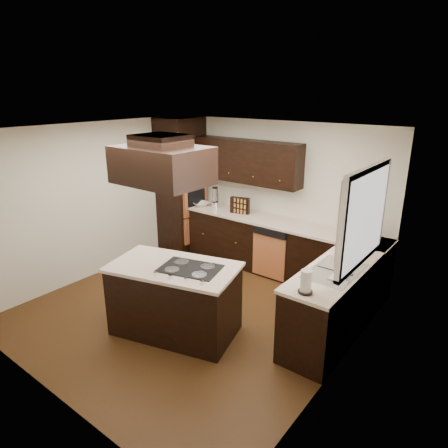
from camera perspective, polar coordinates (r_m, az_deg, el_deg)
The scene contains 30 objects.
floor at distance 5.81m, azimuth -4.49°, elevation -12.24°, with size 4.20×4.20×0.02m, color #5A3617.
ceiling at distance 5.01m, azimuth -5.24°, elevation 13.33°, with size 4.20×4.20×0.02m, color white.
wall_back at distance 6.91m, azimuth 7.01°, elevation 4.13°, with size 4.20×0.02×2.50m, color beige.
wall_front at distance 4.10m, azimuth -25.23°, elevation -8.05°, with size 4.20×0.02×2.50m, color beige.
wall_left at distance 6.82m, azimuth -18.11°, elevation 3.14°, with size 0.02×4.20×2.50m, color beige.
wall_right at distance 4.25m, azimuth 16.90°, elevation -6.09°, with size 0.02×4.20×2.50m, color beige.
oven_column at distance 7.69m, azimuth -6.08°, elevation 4.19°, with size 0.65×0.75×2.12m, color black.
wall_oven_face at distance 7.44m, azimuth -4.14°, elevation 4.24°, with size 0.05×0.62×0.78m, color #C56A3D.
base_cabinets_back at distance 6.89m, azimuth 5.67°, elevation -2.95°, with size 2.93×0.60×0.88m, color black.
base_cabinets_right at distance 5.46m, azimuth 16.54°, elevation -9.80°, with size 0.60×2.40×0.88m, color black.
countertop_back at distance 6.72m, azimuth 5.73°, elevation 0.66°, with size 2.93×0.63×0.04m, color beige.
countertop_right at distance 5.26m, azimuth 16.84°, elevation -5.34°, with size 0.63×2.40×0.04m, color beige.
upper_cabinets at distance 6.87m, azimuth 3.30°, elevation 8.93°, with size 2.00×0.34×0.72m, color black.
dishwasher_front at distance 6.54m, azimuth 6.46°, elevation -4.64°, with size 0.60×0.05×0.72m, color #C56A3D.
window_frame at distance 4.61m, azimuth 19.40°, elevation 0.95°, with size 0.06×1.32×1.12m, color silver.
window_pane at distance 4.60m, azimuth 19.73°, elevation 0.88°, with size 0.00×1.20×1.00m, color white.
curtain_left at distance 4.23m, azimuth 16.86°, elevation 0.39°, with size 0.02×0.34×0.90m, color #FCE5BB.
curtain_right at distance 5.00m, azimuth 20.38°, elevation 2.77°, with size 0.02×0.34×0.90m, color #FCE5BB.
sink_rim at distance 4.95m, azimuth 15.54°, elevation -6.49°, with size 0.52×0.84×0.01m, color silver.
island at distance 5.17m, azimuth -7.02°, elevation -10.78°, with size 1.51×0.82×0.88m, color black.
island_top at distance 4.96m, azimuth -7.23°, elevation -6.15°, with size 1.57×0.88×0.04m, color beige.
cooktop at distance 4.85m, azimuth -4.86°, elevation -6.33°, with size 0.71×0.48×0.01m, color black.
range_hood at distance 4.60m, azimuth -8.86°, elevation 8.31°, with size 1.05×0.72×0.42m, color black.
hood_duct at distance 4.56m, azimuth -9.04°, elevation 11.71°, with size 0.55×0.50×0.13m, color black.
blender_base at distance 7.30m, azimuth -1.27°, elevation 2.78°, with size 0.15×0.15×0.10m, color silver.
blender_pitcher at distance 7.26m, azimuth -1.28°, elevation 4.15°, with size 0.13×0.13×0.26m, color silver.
spice_rack at distance 6.93m, azimuth 2.29°, elevation 2.68°, with size 0.34×0.08×0.28m, color black.
mixing_bowl at distance 7.40m, azimuth -3.33°, elevation 2.86°, with size 0.29×0.29×0.07m, color silver.
soap_bottle at distance 5.52m, azimuth 18.14°, elevation -2.95°, with size 0.09×0.09×0.20m, color silver.
paper_towel at distance 4.33m, azimuth 11.62°, elevation -8.09°, with size 0.12×0.12×0.26m, color silver.
Camera 1 is at (3.38, -3.67, 2.97)m, focal length 32.00 mm.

